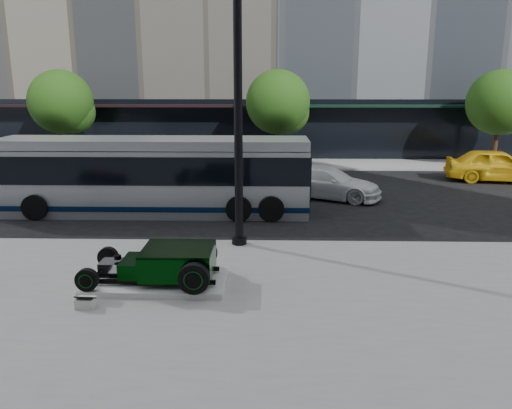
{
  "coord_description": "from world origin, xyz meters",
  "views": [
    {
      "loc": [
        0.47,
        -17.12,
        4.94
      ],
      "look_at": [
        0.08,
        -1.63,
        1.2
      ],
      "focal_mm": 35.0,
      "sensor_mm": 36.0,
      "label": 1
    }
  ],
  "objects_px": {
    "lamppost": "(238,118)",
    "white_sedan": "(327,183)",
    "yellow_taxi": "(496,165)",
    "hot_rod": "(170,262)",
    "transit_bus": "(154,175)"
  },
  "relations": [
    {
      "from": "transit_bus",
      "to": "white_sedan",
      "type": "xyz_separation_m",
      "value": [
        7.1,
        2.71,
        -0.8
      ]
    },
    {
      "from": "lamppost",
      "to": "yellow_taxi",
      "type": "bearing_deg",
      "value": 41.22
    },
    {
      "from": "yellow_taxi",
      "to": "white_sedan",
      "type": "bearing_deg",
      "value": 124.0
    },
    {
      "from": "hot_rod",
      "to": "yellow_taxi",
      "type": "xyz_separation_m",
      "value": [
        14.23,
        14.43,
        0.15
      ]
    },
    {
      "from": "white_sedan",
      "to": "yellow_taxi",
      "type": "bearing_deg",
      "value": -42.13
    },
    {
      "from": "white_sedan",
      "to": "transit_bus",
      "type": "bearing_deg",
      "value": 134.71
    },
    {
      "from": "lamppost",
      "to": "white_sedan",
      "type": "xyz_separation_m",
      "value": [
        3.52,
        7.03,
        -3.29
      ]
    },
    {
      "from": "transit_bus",
      "to": "yellow_taxi",
      "type": "xyz_separation_m",
      "value": [
        16.3,
        6.82,
        -0.64
      ]
    },
    {
      "from": "lamppost",
      "to": "transit_bus",
      "type": "xyz_separation_m",
      "value": [
        -3.58,
        4.32,
        -2.49
      ]
    },
    {
      "from": "lamppost",
      "to": "transit_bus",
      "type": "height_order",
      "value": "lamppost"
    },
    {
      "from": "lamppost",
      "to": "white_sedan",
      "type": "relative_size",
      "value": 1.76
    },
    {
      "from": "hot_rod",
      "to": "transit_bus",
      "type": "xyz_separation_m",
      "value": [
        -2.07,
        7.62,
        0.79
      ]
    },
    {
      "from": "white_sedan",
      "to": "yellow_taxi",
      "type": "relative_size",
      "value": 0.95
    },
    {
      "from": "transit_bus",
      "to": "white_sedan",
      "type": "height_order",
      "value": "transit_bus"
    },
    {
      "from": "hot_rod",
      "to": "lamppost",
      "type": "bearing_deg",
      "value": 65.39
    }
  ]
}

